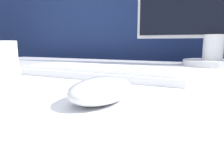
# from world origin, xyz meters

# --- Properties ---
(partition_panel) EXTENTS (5.00, 0.03, 1.42)m
(partition_panel) POSITION_xyz_m (0.00, 0.67, 0.71)
(partition_panel) COLOR navy
(partition_panel) RESTS_ON ground_plane
(computer_mouse_near) EXTENTS (0.08, 0.12, 0.03)m
(computer_mouse_near) POSITION_xyz_m (0.04, -0.18, 0.76)
(computer_mouse_near) COLOR silver
(computer_mouse_near) RESTS_ON desk
(keyboard) EXTENTS (0.40, 0.15, 0.02)m
(keyboard) POSITION_xyz_m (-0.05, 0.03, 0.75)
(keyboard) COLOR white
(keyboard) RESTS_ON desk
(mug) EXTENTS (0.10, 0.10, 0.09)m
(mug) POSITION_xyz_m (-0.38, 0.02, 0.78)
(mug) COLOR white
(mug) RESTS_ON desk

